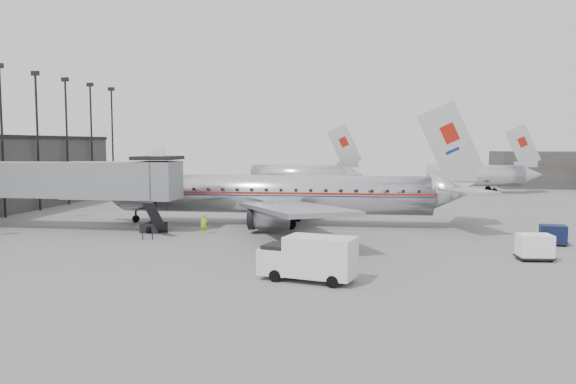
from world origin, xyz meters
name	(u,v)px	position (x,y,z in m)	size (l,w,h in m)	color
ground	(253,242)	(0.00, 0.00, 0.00)	(160.00, 160.00, 0.00)	slate
apron_line	(302,230)	(3.00, 6.00, 0.01)	(0.15, 60.00, 0.01)	gold
jet_bridge	(71,181)	(-16.66, 3.67, 4.18)	(21.00, 6.20, 7.10)	slate
floodlight_masts	(21,134)	(-27.50, 13.00, 8.36)	(0.90, 42.25, 15.25)	black
distant_aircraft_near	(300,175)	(-1.79, 42.00, 2.73)	(16.39, 3.20, 10.26)	silver
distant_aircraft_mid	(476,175)	(24.21, 46.00, 2.73)	(16.39, 3.20, 10.26)	silver
airliner	(281,194)	(0.71, 9.01, 2.81)	(35.35, 32.77, 11.18)	silver
service_van	(309,257)	(5.49, -11.31, 1.28)	(5.53, 3.23, 2.44)	silver
baggage_cart_navy	(553,234)	(22.00, 2.00, 0.78)	(2.04, 1.66, 1.46)	black
baggage_cart_white	(535,246)	(19.13, -3.85, 0.88)	(2.24, 1.78, 1.66)	white
ramp_worker	(204,224)	(-4.73, 3.00, 0.81)	(0.59, 0.39, 1.61)	#B4CD18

